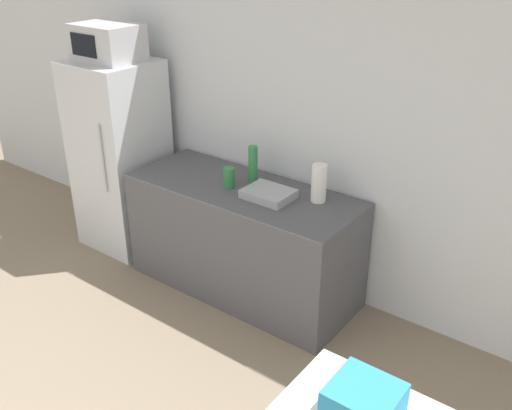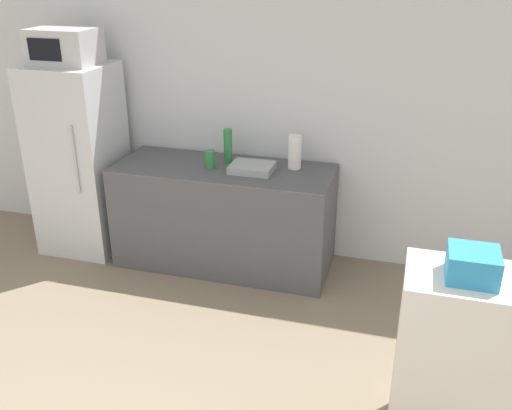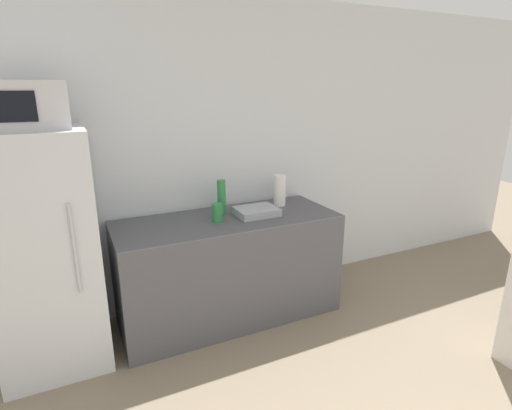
% 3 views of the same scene
% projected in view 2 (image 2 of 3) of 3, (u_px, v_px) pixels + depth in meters
% --- Properties ---
extents(wall_back, '(8.00, 0.06, 2.60)m').
position_uv_depth(wall_back, '(236.00, 103.00, 4.79)').
color(wall_back, silver).
rests_on(wall_back, ground_plane).
extents(refrigerator, '(0.66, 0.65, 1.63)m').
position_uv_depth(refrigerator, '(79.00, 160.00, 4.93)').
color(refrigerator, silver).
rests_on(refrigerator, ground_plane).
extents(microwave, '(0.52, 0.39, 0.28)m').
position_uv_depth(microwave, '(64.00, 46.00, 4.55)').
color(microwave, '#BCBCC1').
rests_on(microwave, refrigerator).
extents(counter, '(1.78, 0.71, 0.86)m').
position_uv_depth(counter, '(224.00, 216.00, 4.78)').
color(counter, '#4C4C51').
rests_on(counter, ground_plane).
extents(sink_basin, '(0.34, 0.27, 0.06)m').
position_uv_depth(sink_basin, '(252.00, 168.00, 4.51)').
color(sink_basin, '#9EA3A8').
rests_on(sink_basin, counter).
extents(bottle_tall, '(0.07, 0.07, 0.29)m').
position_uv_depth(bottle_tall, '(228.00, 146.00, 4.66)').
color(bottle_tall, '#2D7F42').
rests_on(bottle_tall, counter).
extents(bottle_short, '(0.08, 0.08, 0.15)m').
position_uv_depth(bottle_short, '(210.00, 159.00, 4.57)').
color(bottle_short, '#2D7F42').
rests_on(bottle_short, counter).
extents(shelf_cabinet, '(0.76, 0.43, 1.05)m').
position_uv_depth(shelf_cabinet, '(472.00, 367.00, 2.89)').
color(shelf_cabinet, white).
rests_on(shelf_cabinet, ground_plane).
extents(basket, '(0.23, 0.22, 0.15)m').
position_uv_depth(basket, '(473.00, 265.00, 2.65)').
color(basket, '#2D8EC6').
rests_on(basket, shelf_cabinet).
extents(paper_towel_roll, '(0.10, 0.10, 0.27)m').
position_uv_depth(paper_towel_roll, '(295.00, 152.00, 4.54)').
color(paper_towel_roll, white).
rests_on(paper_towel_roll, counter).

